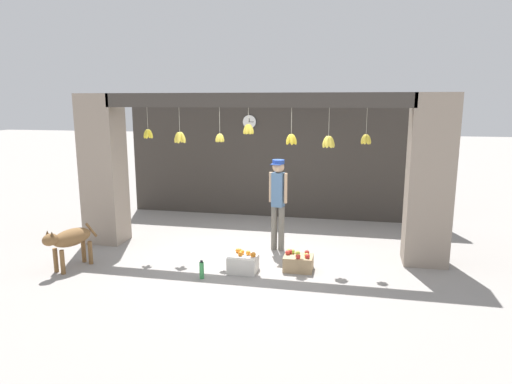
{
  "coord_description": "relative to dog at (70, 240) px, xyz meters",
  "views": [
    {
      "loc": [
        1.65,
        -7.43,
        2.68
      ],
      "look_at": [
        0.0,
        0.43,
        1.07
      ],
      "focal_mm": 32.0,
      "sensor_mm": 36.0,
      "label": 1
    }
  ],
  "objects": [
    {
      "name": "water_bottle",
      "position": [
        2.2,
        0.04,
        -0.36
      ],
      "size": [
        0.07,
        0.07,
        0.29
      ],
      "color": "#38934C",
      "rests_on": "ground_plane"
    },
    {
      "name": "storefront_awning",
      "position": [
        2.74,
        1.3,
        2.13
      ],
      "size": [
        5.23,
        0.28,
        0.9
      ],
      "color": "#3D3833"
    },
    {
      "name": "shop_back_wall",
      "position": [
        2.72,
        4.1,
        0.91
      ],
      "size": [
        7.13,
        0.12,
        2.81
      ],
      "primitive_type": "cube",
      "color": "#38332D",
      "rests_on": "ground_plane"
    },
    {
      "name": "shopkeeper",
      "position": [
        3.12,
        1.63,
        0.49
      ],
      "size": [
        0.34,
        0.29,
        1.66
      ],
      "rotation": [
        0.0,
        0.0,
        2.94
      ],
      "color": "#6B665B",
      "rests_on": "ground_plane"
    },
    {
      "name": "dog",
      "position": [
        0.0,
        0.0,
        0.0
      ],
      "size": [
        0.5,
        0.99,
        0.72
      ],
      "rotation": [
        0.0,
        0.0,
        -1.9
      ],
      "color": "brown",
      "rests_on": "ground_plane"
    },
    {
      "name": "fruit_crate_apples",
      "position": [
        3.61,
        0.69,
        -0.36
      ],
      "size": [
        0.46,
        0.37,
        0.31
      ],
      "color": "tan",
      "rests_on": "ground_plane"
    },
    {
      "name": "fruit_crate_oranges",
      "position": [
        2.76,
        0.45,
        -0.35
      ],
      "size": [
        0.45,
        0.38,
        0.34
      ],
      "color": "silver",
      "rests_on": "ground_plane"
    },
    {
      "name": "wall_clock",
      "position": [
        2.06,
        4.02,
        1.71
      ],
      "size": [
        0.32,
        0.03,
        0.32
      ],
      "color": "black"
    },
    {
      "name": "shop_pillar_right",
      "position": [
        5.63,
        1.48,
        0.91
      ],
      "size": [
        0.7,
        0.6,
        2.81
      ],
      "primitive_type": "cube",
      "color": "gray",
      "rests_on": "ground_plane"
    },
    {
      "name": "shop_pillar_left",
      "position": [
        -0.19,
        1.48,
        0.91
      ],
      "size": [
        0.7,
        0.6,
        2.81
      ],
      "primitive_type": "cube",
      "color": "gray",
      "rests_on": "ground_plane"
    },
    {
      "name": "ground_plane",
      "position": [
        2.72,
        1.18,
        -0.49
      ],
      "size": [
        60.0,
        60.0,
        0.0
      ],
      "primitive_type": "plane",
      "color": "gray"
    }
  ]
}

